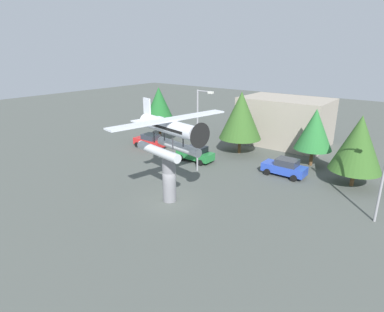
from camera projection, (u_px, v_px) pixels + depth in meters
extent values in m
plane|color=#4C514C|center=(170.00, 200.00, 26.61)|extent=(140.00, 140.00, 0.00)
cylinder|color=slate|center=(169.00, 177.00, 25.96)|extent=(1.10, 1.10, 4.11)
cylinder|color=silver|center=(158.00, 151.00, 24.58)|extent=(4.84, 1.61, 0.70)
cylinder|color=#333338|center=(173.00, 143.00, 23.78)|extent=(0.12, 0.12, 0.90)
cylinder|color=#333338|center=(154.00, 137.00, 25.50)|extent=(0.12, 0.12, 0.90)
cylinder|color=silver|center=(178.00, 146.00, 25.83)|extent=(4.84, 1.61, 0.70)
cylinder|color=#333338|center=(183.00, 141.00, 24.41)|extent=(0.12, 0.12, 0.90)
cylinder|color=#333338|center=(164.00, 135.00, 26.12)|extent=(0.12, 0.12, 0.90)
cylinder|color=silver|center=(168.00, 126.00, 24.64)|extent=(6.30, 2.27, 1.10)
cube|color=black|center=(170.00, 127.00, 24.49)|extent=(4.48, 1.96, 0.20)
cone|color=#262628|center=(196.00, 134.00, 22.31)|extent=(0.86, 1.00, 0.88)
cylinder|color=black|center=(200.00, 136.00, 22.03)|extent=(0.39, 1.77, 1.80)
cube|color=silver|center=(171.00, 119.00, 24.16)|extent=(3.08, 10.42, 0.12)
cube|color=silver|center=(147.00, 119.00, 26.61)|extent=(1.23, 2.88, 0.10)
cube|color=silver|center=(147.00, 106.00, 26.26)|extent=(0.91, 0.29, 1.30)
cube|color=red|center=(149.00, 142.00, 40.69)|extent=(4.20, 1.70, 0.80)
cube|color=#2D333D|center=(151.00, 137.00, 40.32)|extent=(2.00, 1.56, 0.64)
cylinder|color=black|center=(147.00, 142.00, 42.28)|extent=(0.64, 0.22, 0.64)
cylinder|color=black|center=(137.00, 145.00, 40.93)|extent=(0.64, 0.22, 0.64)
cylinder|color=black|center=(162.00, 145.00, 40.71)|extent=(0.64, 0.22, 0.64)
cylinder|color=black|center=(152.00, 149.00, 39.36)|extent=(0.64, 0.22, 0.64)
cube|color=#237A38|center=(195.00, 155.00, 35.79)|extent=(4.20, 1.70, 0.80)
cube|color=#2D333D|center=(197.00, 149.00, 35.41)|extent=(2.00, 1.56, 0.64)
cylinder|color=black|center=(191.00, 154.00, 37.37)|extent=(0.64, 0.22, 0.64)
cylinder|color=black|center=(181.00, 158.00, 36.02)|extent=(0.64, 0.22, 0.64)
cylinder|color=black|center=(210.00, 158.00, 35.80)|extent=(0.64, 0.22, 0.64)
cylinder|color=black|center=(200.00, 163.00, 34.45)|extent=(0.64, 0.22, 0.64)
cube|color=#2847B7|center=(284.00, 169.00, 31.63)|extent=(4.20, 1.70, 0.80)
cube|color=#2D333D|center=(287.00, 162.00, 31.26)|extent=(2.00, 1.56, 0.64)
cylinder|color=black|center=(275.00, 167.00, 33.22)|extent=(0.64, 0.22, 0.64)
cylinder|color=black|center=(267.00, 172.00, 31.87)|extent=(0.64, 0.22, 0.64)
cylinder|color=black|center=(300.00, 173.00, 31.65)|extent=(0.64, 0.22, 0.64)
cylinder|color=black|center=(294.00, 178.00, 30.30)|extent=(0.64, 0.22, 0.64)
cylinder|color=gray|center=(197.00, 132.00, 31.90)|extent=(0.18, 0.18, 8.21)
cylinder|color=gray|center=(205.00, 91.00, 30.17)|extent=(1.60, 0.12, 0.12)
cube|color=silver|center=(211.00, 92.00, 29.77)|extent=(0.50, 0.28, 0.20)
cube|color=#9E9384|center=(285.00, 121.00, 41.86)|extent=(10.83, 7.31, 5.97)
cylinder|color=brown|center=(160.00, 133.00, 43.18)|extent=(0.36, 0.36, 2.36)
cone|color=#1E6028|center=(159.00, 106.00, 42.04)|extent=(4.40, 4.40, 4.89)
cylinder|color=brown|center=(239.00, 146.00, 38.51)|extent=(0.36, 0.36, 1.84)
cone|color=#335B23|center=(241.00, 115.00, 37.35)|extent=(4.93, 4.93, 5.48)
cylinder|color=brown|center=(311.00, 157.00, 34.40)|extent=(0.36, 0.36, 1.82)
cone|color=#287033|center=(315.00, 129.00, 33.43)|extent=(3.85, 3.85, 4.28)
cylinder|color=brown|center=(353.00, 178.00, 29.25)|extent=(0.36, 0.36, 1.53)
cone|color=#335B23|center=(358.00, 143.00, 28.22)|extent=(4.50, 4.50, 5.00)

